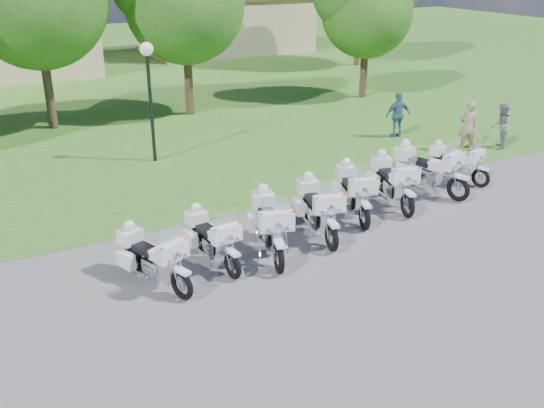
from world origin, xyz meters
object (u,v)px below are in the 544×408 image
motorcycle_2 (269,223)px  motorcycle_7 (456,162)px  motorcycle_4 (353,190)px  motorcycle_5 (392,180)px  bystander_b (501,126)px  motorcycle_1 (211,237)px  lamp_post (148,72)px  bystander_c (398,115)px  motorcycle_3 (318,207)px  motorcycle_6 (427,168)px  motorcycle_0 (152,256)px  bystander_a (468,126)px

motorcycle_2 → motorcycle_7: (7.40, 1.63, -0.13)m
motorcycle_4 → motorcycle_5: motorcycle_5 is taller
bystander_b → motorcycle_1: bearing=-29.2°
bystander_b → motorcycle_4: bearing=-26.8°
lamp_post → bystander_c: lamp_post is taller
motorcycle_3 → motorcycle_6: motorcycle_6 is taller
motorcycle_6 → bystander_c: (2.82, 4.91, 0.14)m
lamp_post → bystander_b: 12.55m
motorcycle_0 → bystander_c: bearing=-171.7°
motorcycle_1 → motorcycle_2: size_ratio=0.88×
motorcycle_5 → bystander_a: bystander_a is taller
lamp_post → bystander_b: (11.52, -4.46, -2.20)m
motorcycle_3 → motorcycle_4: (1.50, 0.58, -0.01)m
motorcycle_4 → bystander_a: 7.38m
motorcycle_6 → motorcycle_7: motorcycle_6 is taller
motorcycle_7 → bystander_c: bystander_c is taller
motorcycle_4 → bystander_b: size_ratio=1.45×
motorcycle_3 → bystander_a: bystander_a is taller
motorcycle_0 → motorcycle_7: motorcycle_0 is taller
motorcycle_5 → motorcycle_3: bearing=26.4°
bystander_a → bystander_b: 1.32m
lamp_post → motorcycle_6: bearing=-45.8°
motorcycle_6 → bystander_a: bystander_a is taller
lamp_post → motorcycle_1: bearing=-97.9°
motorcycle_3 → bystander_a: 8.98m
motorcycle_6 → motorcycle_2: bearing=-2.9°
motorcycle_1 → bystander_b: (12.59, 3.22, 0.20)m
motorcycle_5 → lamp_post: lamp_post is taller
motorcycle_6 → motorcycle_0: bearing=-5.8°
motorcycle_5 → bystander_b: motorcycle_5 is taller
lamp_post → motorcycle_2: bearing=-87.3°
bystander_a → bystander_c: bystander_a is taller
bystander_c → lamp_post: bearing=-1.4°
motorcycle_1 → motorcycle_3: bearing=177.3°
motorcycle_1 → motorcycle_3: 2.99m
motorcycle_4 → motorcycle_5: (1.40, 0.12, 0.01)m
motorcycle_4 → bystander_a: bystander_a is taller
motorcycle_0 → motorcycle_6: size_ratio=0.86×
motorcycle_1 → motorcycle_6: bearing=-177.6°
motorcycle_1 → motorcycle_3: (2.98, 0.21, 0.08)m
motorcycle_3 → bystander_b: size_ratio=1.51×
lamp_post → motorcycle_7: bearing=-38.5°
motorcycle_3 → motorcycle_4: 1.61m
motorcycle_0 → motorcycle_7: bearing=169.5°
motorcycle_4 → motorcycle_5: bearing=-157.6°
motorcycle_2 → motorcycle_4: bearing=-146.9°
motorcycle_0 → bystander_a: 13.40m
motorcycle_0 → motorcycle_1: bearing=171.7°
bystander_c → bystander_a: bearing=122.0°
lamp_post → bystander_c: 9.53m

